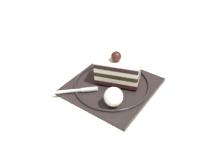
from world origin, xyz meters
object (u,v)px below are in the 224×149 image
(whipped_cream_dollop, at_px, (113,97))
(fork, at_px, (78,90))
(dessert_plate, at_px, (112,85))
(folded_napkin, at_px, (196,139))
(cake_slice, at_px, (118,71))

(whipped_cream_dollop, xyz_separation_m, fork, (0.00, 0.11, -0.02))
(dessert_plate, relative_size, folded_napkin, 2.41)
(dessert_plate, xyz_separation_m, cake_slice, (0.02, -0.01, 0.05))
(dessert_plate, distance_m, whipped_cream_dollop, 0.09)
(dessert_plate, distance_m, fork, 0.10)
(fork, bearing_deg, dessert_plate, -43.13)
(whipped_cream_dollop, distance_m, folded_napkin, 0.21)
(cake_slice, distance_m, fork, 0.12)
(cake_slice, relative_size, whipped_cream_dollop, 2.67)
(fork, relative_size, folded_napkin, 0.96)
(dessert_plate, distance_m, cake_slice, 0.05)
(cake_slice, bearing_deg, folded_napkin, -111.07)
(cake_slice, relative_size, fork, 1.29)
(fork, height_order, folded_napkin, fork)
(dessert_plate, bearing_deg, fork, 136.87)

